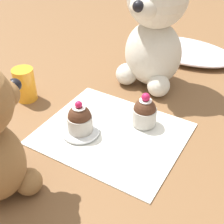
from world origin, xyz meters
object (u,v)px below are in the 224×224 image
Objects in this scene: saucer_plate at (81,131)px; cupcake_near_cream_bear at (145,112)px; juice_glass at (25,84)px; cupcake_near_tan_bear at (80,119)px; teddy_bear_cream at (154,28)px.

cupcake_near_cream_bear is at bearing 43.16° from saucer_plate.
juice_glass is (-0.28, -0.05, 0.00)m from cupcake_near_cream_bear.
cupcake_near_tan_bear is 0.89× the size of juice_glass.
cupcake_near_tan_bear is at bearing -12.61° from juice_glass.
teddy_bear_cream is 0.29m from saucer_plate.
saucer_plate is (-0.10, -0.09, -0.03)m from cupcake_near_cream_bear.
teddy_bear_cream reaches higher than cupcake_near_tan_bear.
cupcake_near_tan_bear reaches higher than juice_glass.
juice_glass reaches higher than saucer_plate.
teddy_bear_cream is 0.21m from cupcake_near_cream_bear.
saucer_plate is 0.19m from juice_glass.
teddy_bear_cream is 4.20× the size of cupcake_near_tan_bear.
teddy_bear_cream is 3.80× the size of saucer_plate.
saucer_plate is at bearing 180.00° from cupcake_near_tan_bear.
juice_glass is at bearing -169.88° from cupcake_near_cream_bear.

